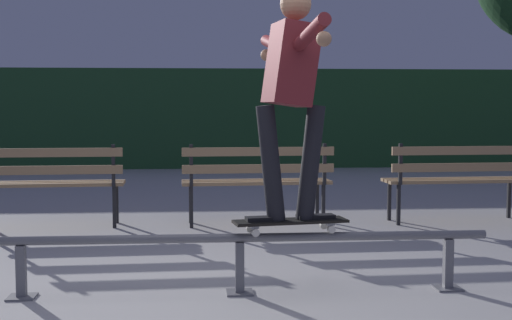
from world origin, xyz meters
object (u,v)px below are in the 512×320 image
object	(u,v)px
grind_rail	(240,248)
park_bench_right_center	(459,174)
skateboarder	(291,84)
skateboard	(290,222)
park_bench_leftmost	(46,177)
park_bench_left_center	(257,175)

from	to	relation	value
grind_rail	park_bench_right_center	xyz separation A→B (m)	(2.54, 2.69, 0.22)
grind_rail	skateboarder	xyz separation A→B (m)	(0.35, 0.00, 1.11)
grind_rail	skateboarder	bearing A→B (deg)	0.08
skateboard	park_bench_leftmost	size ratio (longest dim) A/B	0.50
park_bench_left_center	skateboard	bearing A→B (deg)	-89.72
park_bench_leftmost	park_bench_right_center	xyz separation A→B (m)	(4.42, 0.00, 0.00)
skateboarder	park_bench_left_center	distance (m)	2.84
skateboard	park_bench_left_center	world-z (taller)	park_bench_left_center
skateboard	park_bench_right_center	world-z (taller)	park_bench_right_center
grind_rail	park_bench_leftmost	distance (m)	3.29
park_bench_right_center	skateboarder	bearing A→B (deg)	-129.17
grind_rail	park_bench_left_center	bearing A→B (deg)	82.94
park_bench_left_center	park_bench_right_center	distance (m)	2.21
park_bench_left_center	park_bench_right_center	world-z (taller)	same
skateboard	park_bench_left_center	bearing A→B (deg)	90.28
skateboarder	park_bench_right_center	world-z (taller)	skateboarder
skateboard	park_bench_left_center	distance (m)	2.69
skateboard	park_bench_left_center	size ratio (longest dim) A/B	0.50
park_bench_right_center	skateboard	bearing A→B (deg)	-129.20
skateboarder	park_bench_right_center	bearing A→B (deg)	50.83
grind_rail	skateboard	world-z (taller)	skateboard
grind_rail	park_bench_right_center	world-z (taller)	park_bench_right_center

